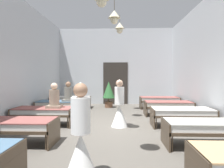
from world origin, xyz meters
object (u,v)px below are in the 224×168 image
at_px(bed_right_row_3, 168,105).
at_px(nurse_near_aisle, 81,144).
at_px(bed_right_row_2, 182,113).
at_px(bed_left_row_4, 71,99).
at_px(bed_right_row_1, 207,127).
at_px(potted_plant, 109,92).
at_px(bed_right_row_4, 159,100).
at_px(patient_seated_secondary, 68,94).
at_px(bed_left_row_2, 44,112).
at_px(nurse_mid_aisle, 119,110).
at_px(bed_left_row_3, 60,104).
at_px(bed_left_row_1, 15,125).
at_px(patient_seated_primary, 54,99).

distance_m(bed_right_row_3, nurse_near_aisle, 5.65).
bearing_deg(bed_right_row_2, bed_left_row_4, 141.03).
bearing_deg(bed_right_row_1, potted_plant, 114.23).
height_order(bed_right_row_4, patient_seated_secondary, patient_seated_secondary).
height_order(bed_left_row_2, nurse_near_aisle, nurse_near_aisle).
xyz_separation_m(bed_left_row_2, nurse_mid_aisle, (2.44, -0.08, 0.09)).
height_order(nurse_mid_aisle, potted_plant, nurse_mid_aisle).
xyz_separation_m(bed_right_row_1, potted_plant, (-2.52, 5.60, 0.37)).
bearing_deg(bed_left_row_3, bed_right_row_4, 22.02).
bearing_deg(bed_left_row_1, bed_right_row_4, 50.51).
distance_m(bed_left_row_2, nurse_near_aisle, 3.75).
relative_size(bed_left_row_1, bed_left_row_2, 1.00).
distance_m(bed_right_row_2, patient_seated_secondary, 4.42).
relative_size(bed_right_row_3, patient_seated_primary, 2.38).
xyz_separation_m(bed_left_row_3, nurse_mid_aisle, (2.44, -1.86, 0.09)).
relative_size(nurse_mid_aisle, potted_plant, 1.12).
distance_m(bed_left_row_2, bed_left_row_4, 3.56).
bearing_deg(bed_right_row_4, patient_seated_primary, -138.53).
distance_m(bed_right_row_1, bed_left_row_2, 4.75).
bearing_deg(bed_right_row_2, bed_right_row_1, -90.00).
relative_size(bed_left_row_4, nurse_near_aisle, 1.28).
distance_m(bed_left_row_4, nurse_mid_aisle, 4.38).
bearing_deg(bed_right_row_3, patient_seated_primary, -156.04).
height_order(bed_left_row_3, patient_seated_primary, patient_seated_primary).
distance_m(bed_left_row_2, patient_seated_primary, 0.55).
relative_size(patient_seated_secondary, potted_plant, 0.60).
relative_size(bed_right_row_2, patient_seated_secondary, 2.38).
bearing_deg(patient_seated_primary, potted_plant, 68.19).
xyz_separation_m(bed_left_row_2, bed_left_row_4, (0.00, 3.56, 0.00)).
bearing_deg(patient_seated_secondary, bed_left_row_4, 100.64).
distance_m(bed_left_row_4, potted_plant, 1.94).
relative_size(bed_right_row_1, bed_left_row_4, 1.00).
relative_size(bed_right_row_1, patient_seated_primary, 2.38).
xyz_separation_m(bed_left_row_2, bed_right_row_4, (4.41, 3.56, 0.00)).
distance_m(bed_left_row_3, bed_right_row_4, 4.75).
xyz_separation_m(bed_right_row_2, patient_seated_primary, (-4.06, -0.02, 0.43)).
bearing_deg(nurse_near_aisle, bed_right_row_2, -129.60).
distance_m(bed_right_row_2, bed_right_row_3, 1.78).
xyz_separation_m(nurse_mid_aisle, patient_seated_secondary, (-2.09, 1.78, 0.34)).
xyz_separation_m(nurse_mid_aisle, potted_plant, (-0.55, 3.89, 0.28)).
bearing_deg(patient_seated_primary, bed_right_row_1, -23.47).
bearing_deg(bed_left_row_2, nurse_near_aisle, -60.48).
distance_m(bed_left_row_3, nurse_near_aisle, 5.37).
bearing_deg(nurse_near_aisle, bed_left_row_4, -76.32).
relative_size(bed_right_row_3, bed_right_row_4, 1.00).
xyz_separation_m(bed_right_row_2, bed_left_row_4, (-4.41, 3.56, 0.00)).
distance_m(bed_right_row_2, bed_left_row_3, 4.75).
distance_m(bed_right_row_2, bed_left_row_4, 5.67).
height_order(bed_right_row_2, nurse_mid_aisle, nurse_mid_aisle).
height_order(nurse_near_aisle, patient_seated_primary, nurse_near_aisle).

